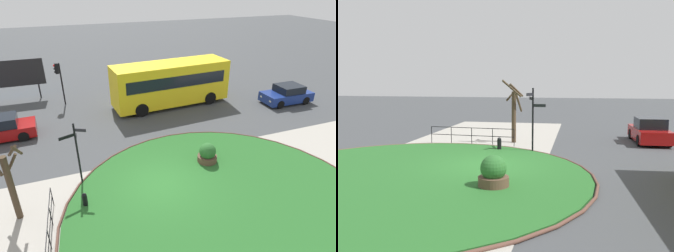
{
  "view_description": "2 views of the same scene",
  "coord_description": "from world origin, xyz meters",
  "views": [
    {
      "loc": [
        -3.67,
        -10.77,
        8.9
      ],
      "look_at": [
        1.53,
        2.98,
        1.54
      ],
      "focal_mm": 31.22,
      "sensor_mm": 36.0,
      "label": 1
    },
    {
      "loc": [
        14.96,
        3.71,
        3.69
      ],
      "look_at": [
        2.21,
        1.23,
        2.05
      ],
      "focal_mm": 39.76,
      "sensor_mm": 36.0,
      "label": 2
    }
  ],
  "objects": [
    {
      "name": "grass_island",
      "position": [
        2.15,
        -2.56,
        0.05
      ],
      "size": [
        13.82,
        13.82,
        0.1
      ],
      "primitive_type": "cylinder",
      "color": "#235B23",
      "rests_on": "ground"
    },
    {
      "name": "bollard_foreground",
      "position": [
        -3.55,
        -0.25,
        0.36
      ],
      "size": [
        0.22,
        0.22,
        0.71
      ],
      "color": "black",
      "rests_on": "ground"
    },
    {
      "name": "grass_kerb_ring",
      "position": [
        2.15,
        -2.56,
        0.06
      ],
      "size": [
        14.13,
        14.13,
        0.11
      ],
      "primitive_type": "torus",
      "color": "brown",
      "rests_on": "ground"
    },
    {
      "name": "signpost_directional",
      "position": [
        -3.52,
        1.49,
        1.92
      ],
      "size": [
        1.2,
        0.92,
        3.27
      ],
      "color": "black",
      "rests_on": "ground"
    },
    {
      "name": "sidewalk_paving",
      "position": [
        0.0,
        -1.81,
        0.01
      ],
      "size": [
        32.0,
        8.38,
        0.02
      ],
      "primitive_type": "cube",
      "color": "#9E998E",
      "rests_on": "ground"
    },
    {
      "name": "planter_near_signpost",
      "position": [
        3.03,
        0.96,
        0.51
      ],
      "size": [
        1.05,
        1.05,
        1.16
      ],
      "color": "brown",
      "rests_on": "ground"
    },
    {
      "name": "railing_grass_edge",
      "position": [
        -5.0,
        -2.15,
        0.64
      ],
      "size": [
        0.32,
        4.94,
        0.99
      ],
      "rotation": [
        0.0,
        0.0,
        4.65
      ],
      "color": "black",
      "rests_on": "ground"
    },
    {
      "name": "traffic_light_near",
      "position": [
        -3.82,
        12.39,
        2.45
      ],
      "size": [
        0.49,
        0.29,
        3.33
      ],
      "rotation": [
        0.0,
        0.0,
        3.26
      ],
      "color": "black",
      "rests_on": "ground"
    },
    {
      "name": "street_tree_bare",
      "position": [
        -6.15,
        0.07,
        1.82
      ],
      "size": [
        1.15,
        1.21,
        3.67
      ],
      "color": "#423323",
      "rests_on": "ground"
    },
    {
      "name": "bus_yellow",
      "position": [
        4.2,
        9.41,
        1.79
      ],
      "size": [
        9.16,
        3.19,
        3.34
      ],
      "rotation": [
        0.0,
        0.0,
        0.07
      ],
      "color": "yellow",
      "rests_on": "ground"
    },
    {
      "name": "car_far_lane",
      "position": [
        13.06,
        6.49,
        0.68
      ],
      "size": [
        3.99,
        1.98,
        1.46
      ],
      "rotation": [
        0.0,
        0.0,
        3.13
      ],
      "color": "navy",
      "rests_on": "ground"
    },
    {
      "name": "billboard_left",
      "position": [
        -7.25,
        14.7,
        2.22
      ],
      "size": [
        4.75,
        0.23,
        3.32
      ],
      "rotation": [
        0.0,
        0.0,
        -0.02
      ],
      "color": "black",
      "rests_on": "ground"
    },
    {
      "name": "ground",
      "position": [
        0.0,
        0.0,
        0.0
      ],
      "size": [
        120.0,
        120.0,
        0.0
      ],
      "primitive_type": "plane",
      "color": "#3D3F42"
    },
    {
      "name": "car_near_lane",
      "position": [
        -7.66,
        7.82,
        0.67
      ],
      "size": [
        4.15,
        1.95,
        1.48
      ],
      "rotation": [
        0.0,
        0.0,
        3.18
      ],
      "color": "maroon",
      "rests_on": "ground"
    }
  ]
}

